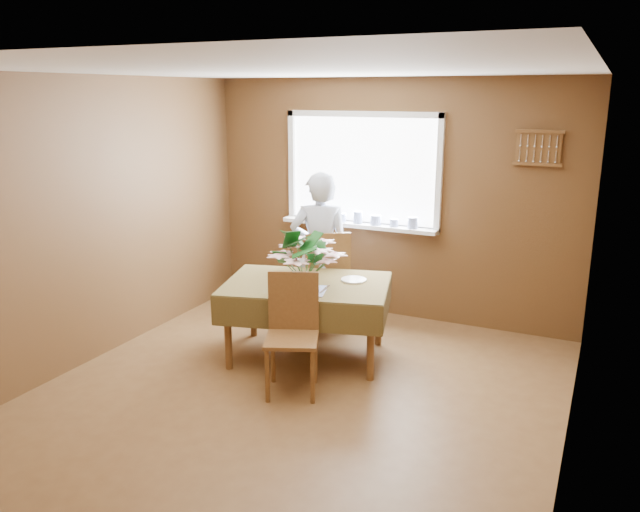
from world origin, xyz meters
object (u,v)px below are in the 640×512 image
at_px(chair_far, 326,277).
at_px(flower_bouquet, 304,257).
at_px(chair_near, 293,328).
at_px(seated_woman, 320,253).
at_px(dining_table, 307,292).

height_order(chair_far, flower_bouquet, flower_bouquet).
height_order(chair_near, flower_bouquet, flower_bouquet).
distance_m(chair_near, seated_woman, 1.34).
relative_size(dining_table, chair_far, 1.60).
bearing_deg(flower_bouquet, dining_table, 112.29).
bearing_deg(chair_near, seated_woman, 83.26).
xyz_separation_m(dining_table, chair_far, (-0.12, 0.66, -0.06)).
bearing_deg(seated_woman, dining_table, 79.02).
bearing_deg(seated_woman, chair_near, 79.58).
bearing_deg(chair_far, seated_woman, -15.99).
xyz_separation_m(chair_far, chair_near, (0.29, -1.28, -0.04)).
distance_m(chair_far, flower_bouquet, 1.01).
xyz_separation_m(dining_table, chair_near, (0.18, -0.61, -0.10)).
height_order(chair_far, chair_near, chair_far).
distance_m(seated_woman, flower_bouquet, 0.93).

